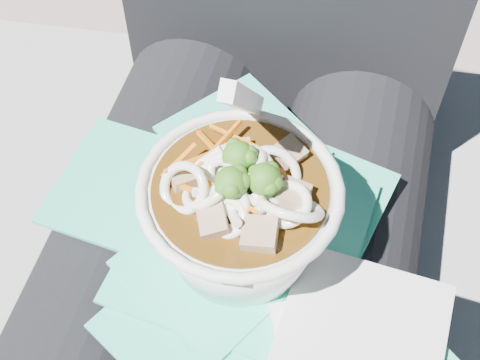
% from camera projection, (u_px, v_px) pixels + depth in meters
% --- Properties ---
extents(stone_ledge, '(1.04, 0.59, 0.45)m').
position_uv_depth(stone_ledge, '(256.00, 288.00, 0.96)').
color(stone_ledge, gray).
rests_on(stone_ledge, ground).
extents(lap, '(0.35, 0.48, 0.16)m').
position_uv_depth(lap, '(224.00, 284.00, 0.63)').
color(lap, black).
rests_on(lap, stone_ledge).
extents(person_body, '(0.34, 0.94, 1.00)m').
position_uv_depth(person_body, '(248.00, 191.00, 0.66)').
color(person_body, black).
rests_on(person_body, ground).
extents(plastic_bag, '(0.37, 0.37, 0.01)m').
position_uv_depth(plastic_bag, '(242.00, 247.00, 0.55)').
color(plastic_bag, '#30C8A1').
rests_on(plastic_bag, lap).
extents(napkins, '(0.15, 0.16, 0.01)m').
position_uv_depth(napkins, '(361.00, 350.00, 0.49)').
color(napkins, silver).
rests_on(napkins, plastic_bag).
extents(udon_bowl, '(0.15, 0.16, 0.19)m').
position_uv_depth(udon_bowl, '(240.00, 210.00, 0.50)').
color(udon_bowl, white).
rests_on(udon_bowl, plastic_bag).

